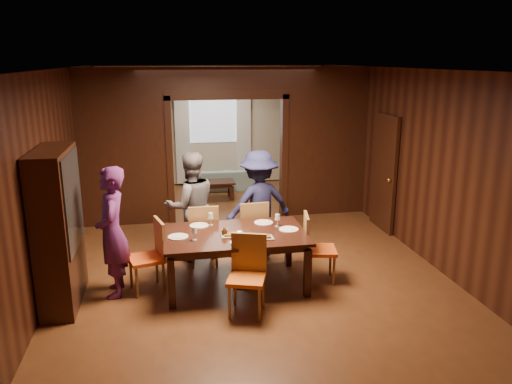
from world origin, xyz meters
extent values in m
plane|color=#553018|center=(0.00, 0.00, 0.00)|extent=(9.00, 9.00, 0.00)
cube|color=silver|center=(0.00, 0.00, 2.90)|extent=(5.50, 9.00, 0.02)
cube|color=black|center=(0.00, 4.50, 1.45)|extent=(5.50, 0.02, 2.90)
cube|color=black|center=(-2.75, 0.00, 1.45)|extent=(0.02, 9.00, 2.90)
cube|color=black|center=(2.75, 0.00, 1.45)|extent=(0.02, 9.00, 2.90)
cube|color=black|center=(-1.93, 1.60, 1.20)|extent=(1.65, 0.15, 2.40)
cube|color=black|center=(1.93, 1.60, 1.20)|extent=(1.65, 0.15, 2.40)
cube|color=black|center=(0.00, 1.60, 2.65)|extent=(5.50, 0.15, 0.50)
cube|color=beige|center=(0.00, 4.47, 1.45)|extent=(5.40, 0.04, 2.85)
imported|color=#56205E|center=(-1.90, -1.37, 0.87)|extent=(0.44, 0.65, 1.74)
imported|color=#5F5D65|center=(-0.82, -0.31, 0.85)|extent=(0.94, 0.80, 1.69)
imported|color=#1A1C42|center=(0.23, -0.38, 0.85)|extent=(1.21, 0.86, 1.69)
imported|color=#88AFB2|center=(0.15, 3.85, 0.25)|extent=(1.71, 0.72, 0.49)
imported|color=black|center=(-0.17, -1.34, 0.79)|extent=(0.28, 0.28, 0.07)
cube|color=black|center=(-0.29, -1.40, 0.38)|extent=(1.92, 1.19, 0.76)
cube|color=black|center=(-0.09, 3.04, 0.20)|extent=(0.80, 0.50, 0.40)
cube|color=black|center=(-2.53, -1.50, 1.00)|extent=(0.40, 1.20, 2.00)
cube|color=black|center=(2.70, 0.50, 1.05)|extent=(0.06, 0.90, 2.10)
cube|color=silver|center=(0.00, 4.44, 1.70)|extent=(1.20, 0.03, 1.30)
cube|color=white|center=(-0.75, 4.40, 1.25)|extent=(0.35, 0.06, 2.40)
cube|color=white|center=(0.75, 4.40, 1.25)|extent=(0.35, 0.06, 2.40)
cylinder|color=silver|center=(-1.06, -1.42, 0.77)|extent=(0.27, 0.27, 0.01)
cylinder|color=silver|center=(-0.75, -1.01, 0.77)|extent=(0.27, 0.27, 0.01)
cylinder|color=white|center=(0.17, -1.04, 0.77)|extent=(0.27, 0.27, 0.01)
cylinder|color=white|center=(0.46, -1.39, 0.77)|extent=(0.27, 0.27, 0.01)
cylinder|color=silver|center=(-0.28, -1.76, 0.77)|extent=(0.27, 0.27, 0.01)
cube|color=gray|center=(-0.34, -1.50, 0.78)|extent=(0.30, 0.20, 0.04)
cube|color=gray|center=(0.03, -1.67, 0.78)|extent=(0.30, 0.20, 0.04)
cylinder|color=silver|center=(-0.28, -1.74, 0.83)|extent=(0.07, 0.07, 0.14)
camera|label=1|loc=(-1.17, -7.72, 3.05)|focal=35.00mm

